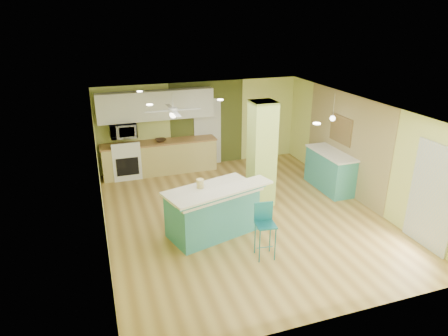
% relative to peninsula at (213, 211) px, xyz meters
% --- Properties ---
extents(floor, '(6.00, 7.00, 0.01)m').
position_rel_peninsula_xyz_m(floor, '(0.87, 0.52, -0.53)').
color(floor, olive).
rests_on(floor, ground).
extents(ceiling, '(6.00, 7.00, 0.01)m').
position_rel_peninsula_xyz_m(ceiling, '(0.87, 0.52, 1.98)').
color(ceiling, white).
rests_on(ceiling, wall_back).
extents(wall_back, '(6.00, 0.01, 2.50)m').
position_rel_peninsula_xyz_m(wall_back, '(0.87, 4.03, 0.72)').
color(wall_back, '#E1EB7E').
rests_on(wall_back, floor).
extents(wall_front, '(6.00, 0.01, 2.50)m').
position_rel_peninsula_xyz_m(wall_front, '(0.87, -2.98, 0.72)').
color(wall_front, '#E1EB7E').
rests_on(wall_front, floor).
extents(wall_left, '(0.01, 7.00, 2.50)m').
position_rel_peninsula_xyz_m(wall_left, '(-2.14, 0.52, 0.72)').
color(wall_left, '#E1EB7E').
rests_on(wall_left, floor).
extents(wall_right, '(0.01, 7.00, 2.50)m').
position_rel_peninsula_xyz_m(wall_right, '(3.87, 0.52, 0.72)').
color(wall_right, '#E1EB7E').
rests_on(wall_right, floor).
extents(wood_panel, '(0.02, 3.40, 2.50)m').
position_rel_peninsula_xyz_m(wood_panel, '(3.85, 1.12, 0.72)').
color(wood_panel, '#968255').
rests_on(wood_panel, floor).
extents(olive_accent, '(2.20, 0.02, 2.50)m').
position_rel_peninsula_xyz_m(olive_accent, '(1.07, 4.01, 0.72)').
color(olive_accent, '#4C5321').
rests_on(olive_accent, floor).
extents(interior_door, '(0.82, 0.05, 2.00)m').
position_rel_peninsula_xyz_m(interior_door, '(1.07, 3.98, 0.47)').
color(interior_door, silver).
rests_on(interior_door, floor).
extents(french_door, '(0.04, 1.08, 2.10)m').
position_rel_peninsula_xyz_m(french_door, '(3.84, -1.78, 0.52)').
color(french_door, silver).
rests_on(french_door, floor).
extents(column, '(0.55, 0.55, 2.50)m').
position_rel_peninsula_xyz_m(column, '(1.52, 1.02, 0.72)').
color(column, '#B3CE5F').
rests_on(column, floor).
extents(kitchen_run, '(3.25, 0.63, 0.94)m').
position_rel_peninsula_xyz_m(kitchen_run, '(-0.43, 3.72, -0.06)').
color(kitchen_run, tan).
rests_on(kitchen_run, floor).
extents(stove, '(0.76, 0.66, 1.08)m').
position_rel_peninsula_xyz_m(stove, '(-1.38, 3.71, -0.07)').
color(stove, white).
rests_on(stove, floor).
extents(upper_cabinets, '(3.20, 0.34, 0.80)m').
position_rel_peninsula_xyz_m(upper_cabinets, '(-0.43, 3.84, 1.42)').
color(upper_cabinets, white).
rests_on(upper_cabinets, wall_back).
extents(microwave, '(0.70, 0.48, 0.39)m').
position_rel_peninsula_xyz_m(microwave, '(-1.38, 3.72, 0.82)').
color(microwave, silver).
rests_on(microwave, wall_back).
extents(ceiling_fan, '(1.41, 1.41, 0.61)m').
position_rel_peninsula_xyz_m(ceiling_fan, '(-0.23, 2.52, 1.55)').
color(ceiling_fan, silver).
rests_on(ceiling_fan, ceiling).
extents(pendant_lamp, '(0.14, 0.14, 0.69)m').
position_rel_peninsula_xyz_m(pendant_lamp, '(3.52, 1.27, 1.36)').
color(pendant_lamp, white).
rests_on(pendant_lamp, ceiling).
extents(wall_decor, '(0.03, 0.90, 0.70)m').
position_rel_peninsula_xyz_m(wall_decor, '(3.83, 1.32, 1.02)').
color(wall_decor, brown).
rests_on(wall_decor, wood_panel).
extents(peninsula, '(2.24, 1.64, 1.14)m').
position_rel_peninsula_xyz_m(peninsula, '(0.00, 0.00, 0.00)').
color(peninsula, teal).
rests_on(peninsula, floor).
extents(bar_stool, '(0.39, 0.39, 1.08)m').
position_rel_peninsula_xyz_m(bar_stool, '(0.68, -1.07, 0.19)').
color(bar_stool, '#1B6E7D').
rests_on(bar_stool, floor).
extents(side_counter, '(0.67, 1.57, 1.01)m').
position_rel_peninsula_xyz_m(side_counter, '(3.57, 1.22, -0.02)').
color(side_counter, teal).
rests_on(side_counter, floor).
extents(fruit_bowl, '(0.32, 0.32, 0.08)m').
position_rel_peninsula_xyz_m(fruit_bowl, '(-0.39, 3.71, 0.45)').
color(fruit_bowl, '#392717').
rests_on(fruit_bowl, kitchen_run).
extents(canister, '(0.15, 0.15, 0.19)m').
position_rel_peninsula_xyz_m(canister, '(-0.20, 0.20, 0.56)').
color(canister, yellow).
rests_on(canister, peninsula).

